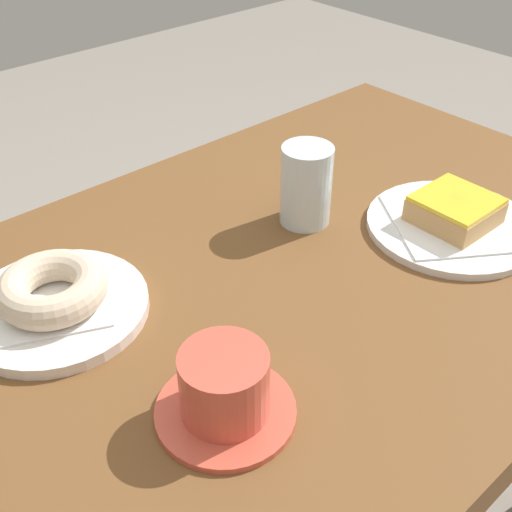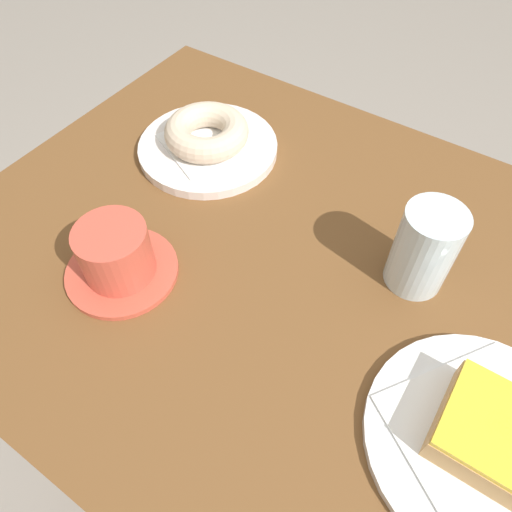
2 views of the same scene
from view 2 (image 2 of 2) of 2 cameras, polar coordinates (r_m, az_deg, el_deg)
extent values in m
plane|color=gray|center=(1.29, 5.06, -23.46)|extent=(6.00, 6.00, 0.00)
cube|color=brown|center=(0.61, 9.90, -5.52)|extent=(1.03, 0.68, 0.06)
cylinder|color=brown|center=(1.05, -24.83, -14.67)|extent=(0.07, 0.07, 0.71)
cylinder|color=brown|center=(1.20, -6.36, 3.82)|extent=(0.07, 0.07, 0.71)
cylinder|color=white|center=(0.75, -5.69, 12.65)|extent=(0.21, 0.21, 0.01)
cube|color=white|center=(0.74, -5.75, 13.17)|extent=(0.16, 0.16, 0.00)
torus|color=beige|center=(0.73, -5.88, 14.43)|extent=(0.12, 0.12, 0.04)
cylinder|color=white|center=(0.54, 25.34, -19.36)|extent=(0.23, 0.23, 0.01)
cube|color=white|center=(0.53, 25.60, -19.10)|extent=(0.22, 0.22, 0.00)
cube|color=tan|center=(0.52, 26.26, -18.46)|extent=(0.10, 0.10, 0.03)
cube|color=yellow|center=(0.50, 27.02, -17.70)|extent=(0.10, 0.10, 0.01)
cylinder|color=tan|center=(0.50, 27.07, -17.65)|extent=(0.02, 0.02, 0.00)
cylinder|color=silver|center=(0.58, 19.32, 0.78)|extent=(0.07, 0.07, 0.11)
cylinder|color=#D2533E|center=(0.61, -15.57, -1.73)|extent=(0.14, 0.14, 0.01)
cylinder|color=#D4523F|center=(0.58, -16.35, 0.49)|extent=(0.08, 0.08, 0.07)
cylinder|color=black|center=(0.56, -17.04, 2.42)|extent=(0.07, 0.07, 0.00)
camera|label=1|loc=(0.59, -77.09, 17.52)|focal=44.90mm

